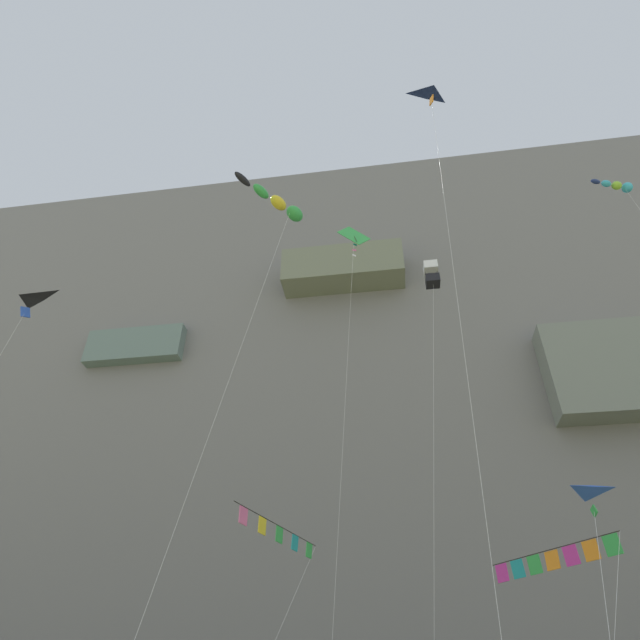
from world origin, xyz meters
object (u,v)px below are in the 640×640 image
(kite_box_far_right, at_px, (432,275))
(kite_banner_low_right, at_px, (278,539))
(kite_banner_far_left, at_px, (553,562))
(kite_windsock_high_right, at_px, (618,187))
(kite_delta_near_cliff, at_px, (590,523))
(kite_diamond_upper_right, at_px, (353,246))
(kite_delta_mid_right, at_px, (436,97))
(kite_delta_upper_left, at_px, (13,309))
(kite_windsock_high_left, at_px, (280,204))

(kite_box_far_right, xyz_separation_m, kite_banner_low_right, (-7.86, -2.21, -14.80))
(kite_banner_far_left, bearing_deg, kite_windsock_high_right, 27.64)
(kite_delta_near_cliff, distance_m, kite_windsock_high_right, 28.72)
(kite_banner_far_left, relative_size, kite_box_far_right, 0.32)
(kite_diamond_upper_right, xyz_separation_m, kite_windsock_high_right, (18.22, 4.41, 7.40))
(kite_banner_far_left, distance_m, kite_delta_mid_right, 22.95)
(kite_box_far_right, distance_m, kite_delta_mid_right, 9.65)
(kite_delta_near_cliff, height_order, kite_box_far_right, kite_box_far_right)
(kite_box_far_right, height_order, kite_windsock_high_right, kite_windsock_high_right)
(kite_delta_near_cliff, bearing_deg, kite_windsock_high_right, 40.09)
(kite_diamond_upper_right, height_order, kite_windsock_high_right, kite_windsock_high_right)
(kite_box_far_right, height_order, kite_delta_mid_right, kite_delta_mid_right)
(kite_windsock_high_right, bearing_deg, kite_delta_near_cliff, -139.91)
(kite_delta_upper_left, relative_size, kite_windsock_high_right, 0.57)
(kite_windsock_high_left, bearing_deg, kite_windsock_high_right, 22.92)
(kite_box_far_right, bearing_deg, kite_banner_far_left, -54.88)
(kite_delta_near_cliff, bearing_deg, kite_delta_mid_right, -156.26)
(kite_windsock_high_left, bearing_deg, kite_banner_far_left, 16.88)
(kite_banner_far_left, height_order, kite_windsock_high_right, kite_windsock_high_right)
(kite_banner_far_left, bearing_deg, kite_delta_mid_right, -108.50)
(kite_delta_upper_left, bearing_deg, kite_box_far_right, 17.49)
(kite_delta_mid_right, xyz_separation_m, kite_windsock_high_right, (13.08, 10.23, 2.62))
(kite_windsock_high_left, xyz_separation_m, kite_banner_far_left, (9.88, 3.00, -16.62))
(kite_banner_far_left, bearing_deg, kite_banner_low_right, 175.02)
(kite_diamond_upper_right, height_order, kite_delta_mid_right, kite_delta_mid_right)
(kite_banner_low_right, bearing_deg, kite_banner_far_left, -4.98)
(kite_banner_low_right, relative_size, kite_windsock_high_right, 0.28)
(kite_delta_near_cliff, bearing_deg, kite_banner_low_right, 158.72)
(kite_banner_far_left, relative_size, kite_diamond_upper_right, 0.29)
(kite_delta_upper_left, xyz_separation_m, kite_windsock_high_right, (34.01, 9.39, 14.09))
(kite_diamond_upper_right, relative_size, kite_banner_low_right, 2.91)
(kite_windsock_high_left, height_order, kite_delta_mid_right, kite_delta_mid_right)
(kite_box_far_right, distance_m, kite_banner_low_right, 16.91)
(kite_delta_upper_left, bearing_deg, kite_diamond_upper_right, 17.49)
(kite_box_far_right, bearing_deg, kite_delta_near_cliff, -66.70)
(kite_diamond_upper_right, distance_m, kite_delta_mid_right, 9.12)
(kite_windsock_high_left, xyz_separation_m, kite_delta_near_cliff, (10.44, -0.25, -16.21))
(kite_banner_low_right, bearing_deg, kite_delta_near_cliff, -21.28)
(kite_delta_mid_right, bearing_deg, kite_delta_near_cliff, 23.74)
(kite_diamond_upper_right, distance_m, kite_box_far_right, 4.83)
(kite_banner_far_left, distance_m, kite_windsock_high_right, 28.42)
(kite_delta_near_cliff, xyz_separation_m, kite_delta_upper_left, (-22.87, -0.00, 10.67))
(kite_windsock_high_left, height_order, kite_windsock_high_right, kite_windsock_high_right)
(kite_banner_far_left, xyz_separation_m, kite_delta_upper_left, (-22.31, -3.26, 11.07))
(kite_box_far_right, bearing_deg, kite_delta_mid_right, -83.66)
(kite_diamond_upper_right, relative_size, kite_delta_mid_right, 0.88)
(kite_delta_near_cliff, relative_size, kite_windsock_high_right, 0.25)
(kite_delta_mid_right, relative_size, kite_windsock_high_right, 0.93)
(kite_diamond_upper_right, height_order, kite_delta_near_cliff, kite_diamond_upper_right)
(kite_banner_low_right, relative_size, kite_delta_mid_right, 0.30)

